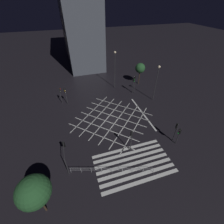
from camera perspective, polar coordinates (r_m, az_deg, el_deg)
The scene contains 16 objects.
ground_plane at distance 28.69m, azimuth -0.00°, elevation -2.79°, with size 200.00×200.00×0.00m, color black.
road_markings at distance 24.81m, azimuth 5.00°, elevation -11.29°, with size 16.13×21.03×0.01m.
office_building at distance 58.44m, azimuth -12.78°, elevation 30.45°, with size 10.06×30.98×23.51m.
traffic_light_ne_cross at distance 35.63m, azimuth 8.26°, elevation 11.13°, with size 0.36×0.39×3.97m.
traffic_light_se_main at distance 24.93m, azimuth 24.11°, elevation -7.48°, with size 0.39×0.36×3.23m.
traffic_light_ne_main at distance 35.41m, azimuth 8.62°, elevation 11.51°, with size 0.39×0.36×4.46m.
traffic_light_nw_cross at distance 32.43m, azimuth -17.31°, elevation 6.85°, with size 0.36×0.39×4.00m.
traffic_light_se_cross at distance 25.10m, azimuth 23.24°, elevation -5.83°, with size 0.36×0.39×3.66m.
traffic_light_sw_cross at distance 21.36m, azimuth -17.59°, elevation -14.31°, with size 0.36×3.10×3.32m.
traffic_light_nw_main at distance 33.27m, azimuth -19.10°, elevation 6.99°, with size 0.39×0.36×3.79m.
traffic_light_median_south at distance 21.73m, azimuth 7.33°, elevation -9.43°, with size 0.36×0.39×4.00m.
street_lamp_east at distance 36.37m, azimuth 1.09°, elevation 18.27°, with size 0.54×0.54×9.03m.
street_lamp_west at distance 32.60m, azimuth 16.92°, elevation 13.08°, with size 0.55×0.55×7.97m.
street_tree_near at distance 17.29m, azimuth -27.66°, elevation -25.30°, with size 3.21×3.21×6.05m.
street_tree_far at distance 39.79m, azimuth 10.68°, elevation 16.09°, with size 2.46×2.46×5.53m.
pedestrian_railing at distance 21.09m, azimuth -0.00°, elevation -21.09°, with size 10.53×3.36×1.05m.
Camera 1 is at (-6.53, -20.67, 18.79)m, focal length 24.00 mm.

